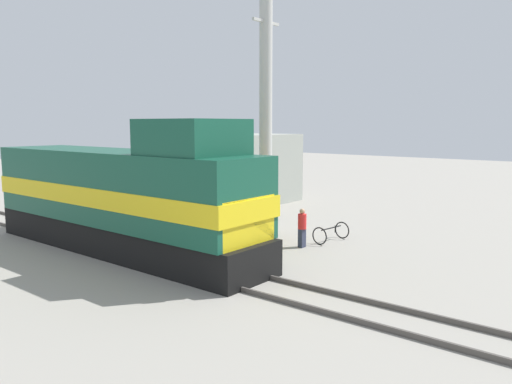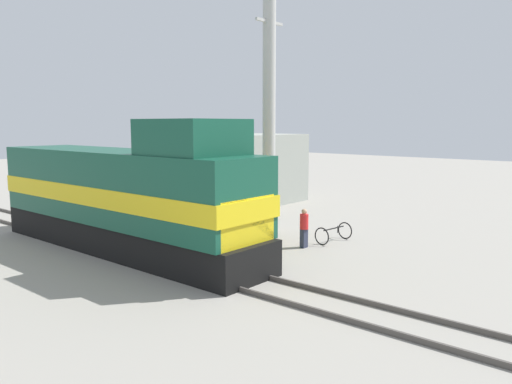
{
  "view_description": "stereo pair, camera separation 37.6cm",
  "coord_description": "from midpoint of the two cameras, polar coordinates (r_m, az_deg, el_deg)",
  "views": [
    {
      "loc": [
        -11.48,
        -11.53,
        4.92
      ],
      "look_at": [
        1.2,
        -1.33,
        2.68
      ],
      "focal_mm": 35.0,
      "sensor_mm": 36.0,
      "label": 1
    },
    {
      "loc": [
        -11.24,
        -11.82,
        4.92
      ],
      "look_at": [
        1.2,
        -1.33,
        2.68
      ],
      "focal_mm": 35.0,
      "sensor_mm": 36.0,
      "label": 2
    }
  ],
  "objects": [
    {
      "name": "ground_plane",
      "position": [
        17.01,
        -6.77,
        -9.02
      ],
      "size": [
        120.0,
        120.0,
        0.0
      ],
      "primitive_type": "plane",
      "color": "gray"
    },
    {
      "name": "rail_near",
      "position": [
        16.52,
        -8.57,
        -9.3
      ],
      "size": [
        0.08,
        36.18,
        0.15
      ],
      "primitive_type": "cube",
      "color": "#4C4742",
      "rests_on": "ground_plane"
    },
    {
      "name": "rail_far",
      "position": [
        17.48,
        -5.08,
        -8.28
      ],
      "size": [
        0.08,
        36.18,
        0.15
      ],
      "primitive_type": "cube",
      "color": "#4C4742",
      "rests_on": "ground_plane"
    },
    {
      "name": "locomotive",
      "position": [
        19.57,
        -15.14,
        -0.62
      ],
      "size": [
        2.93,
        13.52,
        5.07
      ],
      "color": "black",
      "rests_on": "ground_plane"
    },
    {
      "name": "utility_pole",
      "position": [
        22.79,
        0.64,
        8.92
      ],
      "size": [
        1.8,
        0.58,
        10.64
      ],
      "color": "#B2B2AD",
      "rests_on": "ground_plane"
    },
    {
      "name": "vendor_umbrella",
      "position": [
        20.64,
        -2.22,
        0.31
      ],
      "size": [
        2.46,
        2.46,
        2.5
      ],
      "color": "#4C4C4C",
      "rests_on": "ground_plane"
    },
    {
      "name": "billboard_sign",
      "position": [
        23.67,
        -5.08,
        2.11
      ],
      "size": [
        2.41,
        0.12,
        3.38
      ],
      "color": "#595959",
      "rests_on": "ground_plane"
    },
    {
      "name": "shrub_cluster",
      "position": [
        21.08,
        -1.07,
        -4.39
      ],
      "size": [
        0.91,
        0.91,
        0.91
      ],
      "primitive_type": "sphere",
      "color": "#236028",
      "rests_on": "ground_plane"
    },
    {
      "name": "person_bystander",
      "position": [
        19.98,
        4.75,
        -3.96
      ],
      "size": [
        0.34,
        0.34,
        1.57
      ],
      "color": "#2D3347",
      "rests_on": "ground_plane"
    },
    {
      "name": "bicycle",
      "position": [
        21.18,
        8.08,
        -4.63
      ],
      "size": [
        1.7,
        0.9,
        0.73
      ],
      "rotation": [
        0.0,
        0.0,
        1.47
      ],
      "color": "black",
      "rests_on": "ground_plane"
    },
    {
      "name": "building_block_distant",
      "position": [
        30.81,
        -3.79,
        2.62
      ],
      "size": [
        8.22,
        5.87,
        4.26
      ],
      "primitive_type": "cube",
      "color": "#999E93",
      "rests_on": "ground_plane"
    }
  ]
}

